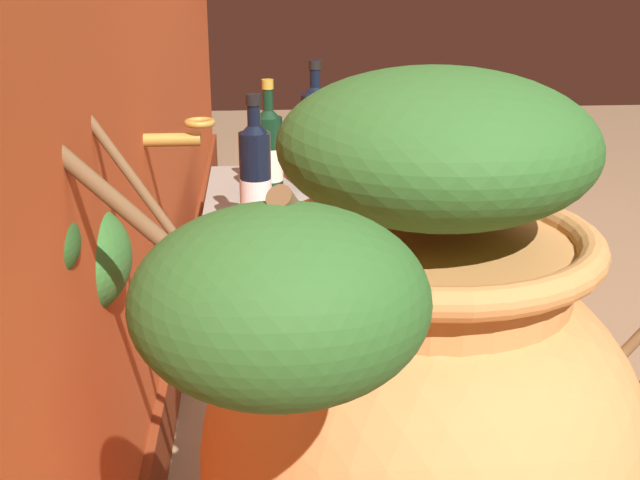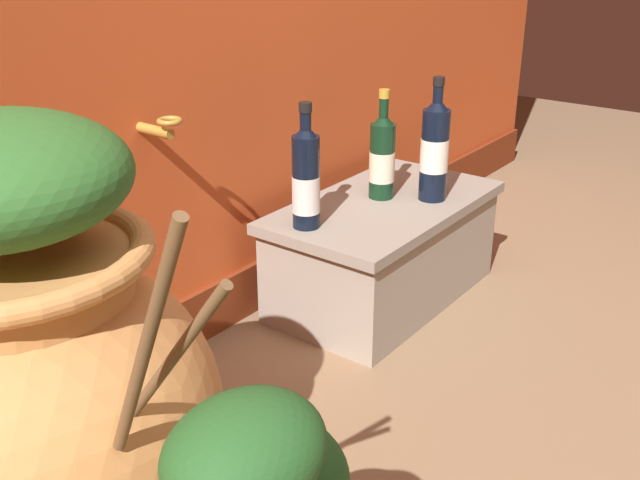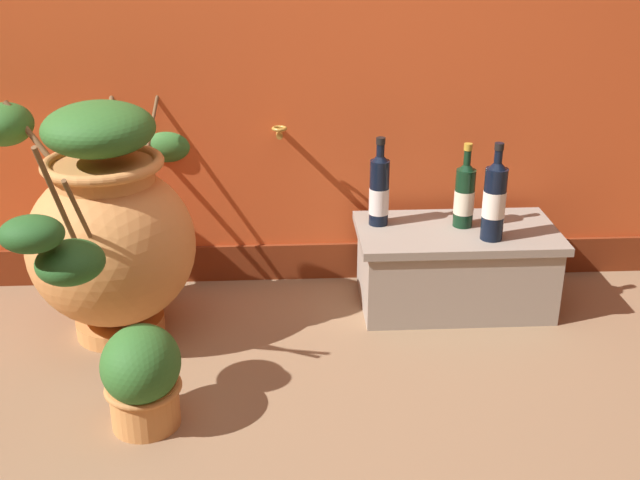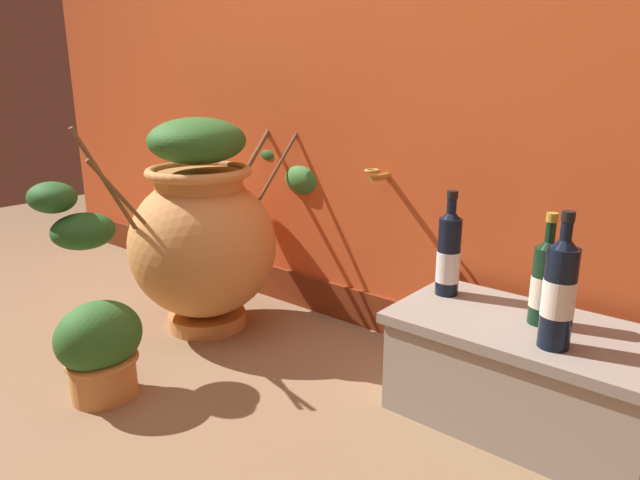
# 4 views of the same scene
# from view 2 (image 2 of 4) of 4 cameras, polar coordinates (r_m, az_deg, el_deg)

# --- Properties ---
(terracotta_urn) EXTENTS (0.73, 1.12, 0.83)m
(terracotta_urn) POSITION_cam_2_polar(r_m,az_deg,el_deg) (1.23, -21.18, -10.38)
(terracotta_urn) COLOR #D68E4C
(terracotta_urn) RESTS_ON ground_plane
(stone_ledge) EXTENTS (0.73, 0.40, 0.31)m
(stone_ledge) POSITION_cam_2_polar(r_m,az_deg,el_deg) (2.21, 4.85, -0.47)
(stone_ledge) COLOR #9E9384
(stone_ledge) RESTS_ON ground_plane
(wine_bottle_left) EXTENTS (0.08, 0.08, 0.35)m
(wine_bottle_left) POSITION_cam_2_polar(r_m,az_deg,el_deg) (2.14, 8.69, 6.93)
(wine_bottle_left) COLOR black
(wine_bottle_left) RESTS_ON stone_ledge
(wine_bottle_middle) EXTENTS (0.07, 0.07, 0.31)m
(wine_bottle_middle) POSITION_cam_2_polar(r_m,az_deg,el_deg) (2.15, 4.74, 6.41)
(wine_bottle_middle) COLOR black
(wine_bottle_middle) RESTS_ON stone_ledge
(wine_bottle_right) EXTENTS (0.07, 0.07, 0.33)m
(wine_bottle_right) POSITION_cam_2_polar(r_m,az_deg,el_deg) (1.93, -1.08, 4.76)
(wine_bottle_right) COLOR black
(wine_bottle_right) RESTS_ON stone_ledge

